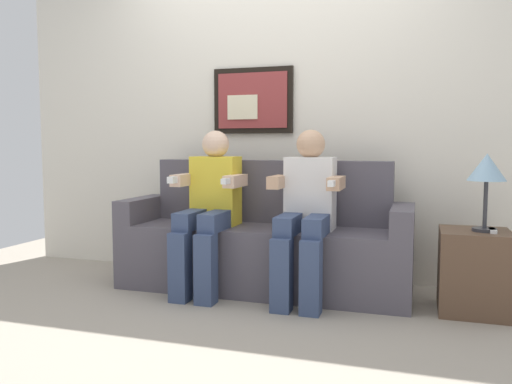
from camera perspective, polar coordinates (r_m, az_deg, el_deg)
ground_plane at (r=3.38m, az=-0.79°, el=-12.11°), size 5.73×5.73×0.00m
back_wall_assembly at (r=3.98m, az=2.65°, el=9.42°), size 4.41×0.10×2.60m
couch at (r=3.61m, az=0.86°, el=-5.91°), size 2.01×0.58×0.90m
person_on_left at (r=3.52m, az=-5.20°, el=-1.36°), size 0.46×0.56×1.11m
person_on_right at (r=3.32m, az=5.62°, el=-1.77°), size 0.46×0.56×1.11m
side_table_right at (r=3.39m, az=23.03°, el=-8.13°), size 0.40×0.40×0.50m
table_lamp at (r=3.29m, az=24.24°, el=2.16°), size 0.22×0.22×0.46m
spare_remote_on_table at (r=3.31m, az=24.76°, el=-3.91°), size 0.04×0.13×0.02m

